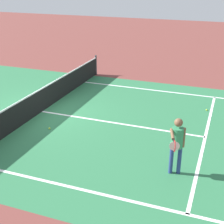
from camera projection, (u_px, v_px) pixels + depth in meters
ground_plane at (42, 112)px, 13.09m from camera, size 60.00×60.00×0.00m
court_surface_inbounds at (42, 111)px, 13.09m from camera, size 10.62×24.40×0.00m
line_sideline_left at (168, 210)px, 7.64m from camera, size 0.10×11.89×0.01m
line_sideline_right at (204, 96)px, 14.72m from camera, size 0.10×11.89×0.01m
line_service_near at (205, 137)px, 11.03m from camera, size 8.22×0.10×0.01m
line_center_service at (117, 123)px, 12.06m from camera, size 0.10×6.40×0.01m
net at (41, 100)px, 12.89m from camera, size 11.26×0.09×1.07m
player_near at (177, 141)px, 8.63m from camera, size 1.22×0.41×1.66m
tennis_ball_mid_court at (207, 110)px, 13.15m from camera, size 0.07×0.07×0.07m
tennis_ball_near_net at (49, 128)px, 11.59m from camera, size 0.07×0.07×0.07m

